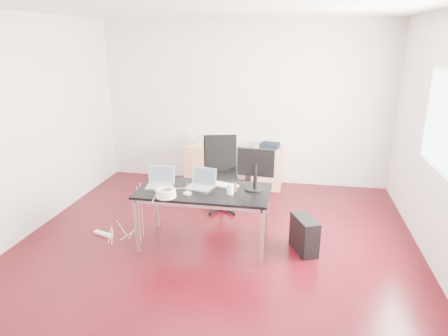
% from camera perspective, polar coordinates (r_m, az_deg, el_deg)
% --- Properties ---
extents(room_shell, '(5.00, 5.00, 5.00)m').
position_cam_1_polar(room_shell, '(4.60, -0.81, 4.47)').
color(room_shell, '#36060D').
rests_on(room_shell, ground).
extents(desk, '(1.60, 0.80, 0.73)m').
position_cam_1_polar(desk, '(4.88, -2.88, -3.72)').
color(desk, black).
rests_on(desk, ground).
extents(office_chair, '(0.58, 0.60, 1.08)m').
position_cam_1_polar(office_chair, '(5.99, -0.47, -0.24)').
color(office_chair, black).
rests_on(office_chair, ground).
extents(filing_cabinet_left, '(0.50, 0.50, 0.70)m').
position_cam_1_polar(filing_cabinet_left, '(7.14, -3.29, 0.61)').
color(filing_cabinet_left, tan).
rests_on(filing_cabinet_left, ground).
extents(filing_cabinet_right, '(0.50, 0.50, 0.70)m').
position_cam_1_polar(filing_cabinet_right, '(6.96, 6.19, 0.07)').
color(filing_cabinet_right, tan).
rests_on(filing_cabinet_right, ground).
extents(pc_tower, '(0.37, 0.49, 0.44)m').
position_cam_1_polar(pc_tower, '(4.99, 11.40, -9.30)').
color(pc_tower, black).
rests_on(pc_tower, ground).
extents(wastebasket, '(0.24, 0.24, 0.28)m').
position_cam_1_polar(wastebasket, '(7.05, 4.03, -1.42)').
color(wastebasket, black).
rests_on(wastebasket, ground).
extents(power_strip, '(0.30, 0.15, 0.04)m').
position_cam_1_polar(power_strip, '(5.58, -16.86, -8.99)').
color(power_strip, white).
rests_on(power_strip, ground).
extents(laptop_left, '(0.36, 0.30, 0.23)m').
position_cam_1_polar(laptop_left, '(5.03, -9.06, -1.92)').
color(laptop_left, silver).
rests_on(laptop_left, desk).
extents(laptop_right, '(0.38, 0.33, 0.23)m').
position_cam_1_polar(laptop_right, '(4.92, -3.23, -2.16)').
color(laptop_right, silver).
rests_on(laptop_right, desk).
extents(monitor, '(0.45, 0.26, 0.51)m').
position_cam_1_polar(monitor, '(4.80, 4.54, 0.17)').
color(monitor, black).
rests_on(monitor, desk).
extents(keyboard, '(0.46, 0.27, 0.02)m').
position_cam_1_polar(keyboard, '(4.99, -0.43, -2.38)').
color(keyboard, white).
rests_on(keyboard, desk).
extents(cup_white, '(0.10, 0.10, 0.12)m').
position_cam_1_polar(cup_white, '(4.70, 0.90, -3.07)').
color(cup_white, white).
rests_on(cup_white, desk).
extents(cup_brown, '(0.09, 0.09, 0.10)m').
position_cam_1_polar(cup_brown, '(4.79, 1.37, -2.79)').
color(cup_brown, '#53331C').
rests_on(cup_brown, desk).
extents(cable_coil, '(0.24, 0.24, 0.11)m').
position_cam_1_polar(cable_coil, '(4.65, -8.27, -3.58)').
color(cable_coil, white).
rests_on(cable_coil, desk).
extents(power_adapter, '(0.08, 0.08, 0.03)m').
position_cam_1_polar(power_adapter, '(4.72, -5.27, -3.66)').
color(power_adapter, white).
rests_on(power_adapter, desk).
extents(speaker, '(0.09, 0.08, 0.18)m').
position_cam_1_polar(speaker, '(7.03, -3.49, 4.06)').
color(speaker, '#9E9E9E').
rests_on(speaker, filing_cabinet_left).
extents(navy_garment, '(0.34, 0.30, 0.09)m').
position_cam_1_polar(navy_garment, '(6.85, 6.56, 3.22)').
color(navy_garment, black).
rests_on(navy_garment, filing_cabinet_right).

